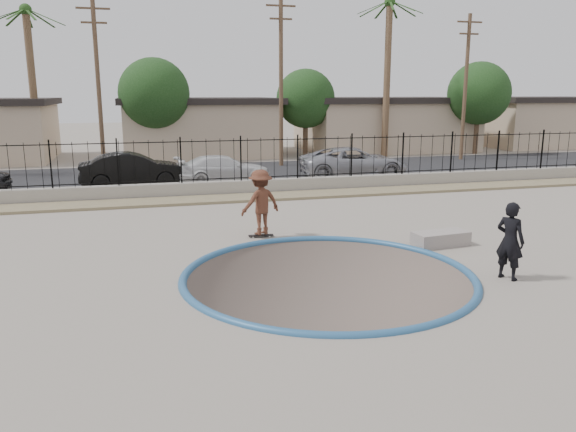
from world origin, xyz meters
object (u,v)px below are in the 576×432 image
(car_b, at_px, (133,170))
(car_c, at_px, (224,169))
(car_d, at_px, (354,162))
(videographer, at_px, (510,241))
(concrete_ledge, at_px, (441,239))
(skater, at_px, (261,205))
(skateboard, at_px, (261,235))

(car_b, distance_m, car_c, 4.17)
(car_b, height_order, car_d, car_b)
(videographer, height_order, concrete_ledge, videographer)
(skater, height_order, car_c, skater)
(videographer, distance_m, car_c, 16.26)
(car_c, bearing_deg, car_d, -93.96)
(car_b, distance_m, car_d, 10.84)
(car_b, relative_size, car_d, 0.86)
(car_b, bearing_deg, videographer, -155.20)
(skateboard, xyz_separation_m, car_b, (-3.69, 10.40, 0.76))
(skateboard, relative_size, videographer, 0.41)
(videographer, relative_size, concrete_ledge, 1.15)
(concrete_ledge, bearing_deg, car_b, 123.70)
(car_d, bearing_deg, skateboard, 149.80)
(skater, bearing_deg, car_b, -89.07)
(car_c, height_order, car_d, car_d)
(concrete_ledge, distance_m, car_b, 15.23)
(car_c, bearing_deg, concrete_ledge, -165.99)
(skateboard, distance_m, concrete_ledge, 5.26)
(skater, xyz_separation_m, car_b, (-3.69, 10.40, -0.16))
(skater, relative_size, concrete_ledge, 1.22)
(car_c, bearing_deg, skateboard, 172.72)
(skater, distance_m, concrete_ledge, 5.32)
(skater, xyz_separation_m, car_d, (7.15, 10.48, -0.18))
(concrete_ledge, relative_size, car_c, 0.35)
(videographer, bearing_deg, car_b, 1.25)
(car_c, distance_m, car_d, 6.67)
(skater, height_order, concrete_ledge, skater)
(skateboard, distance_m, car_b, 11.06)
(skater, bearing_deg, car_c, -111.25)
(car_d, bearing_deg, car_b, 94.52)
(concrete_ledge, height_order, car_b, car_b)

